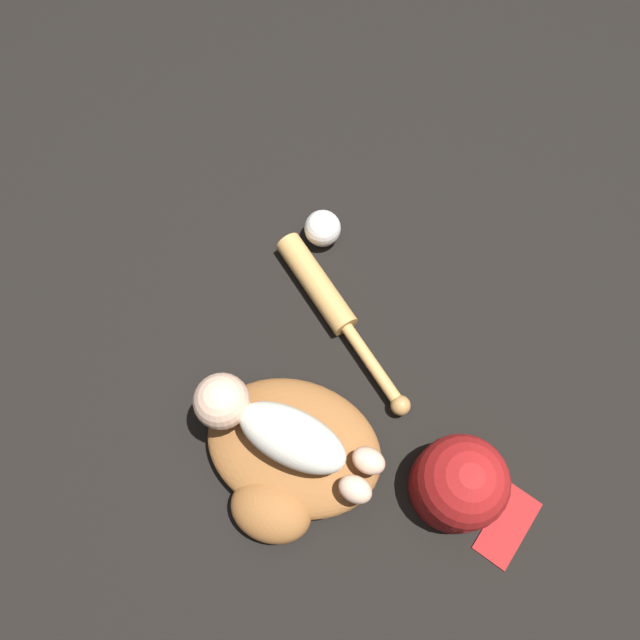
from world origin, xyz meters
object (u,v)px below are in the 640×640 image
at_px(baby_figure, 274,428).
at_px(baseball_bat, 329,302).
at_px(baseball_glove, 290,457).
at_px(baseball, 323,228).
at_px(baseball_cap, 461,483).

bearing_deg(baby_figure, baseball_bat, -75.32).
bearing_deg(baby_figure, baseball_glove, 159.27).
height_order(baseball, baseball_cap, baseball_cap).
xyz_separation_m(baby_figure, baseball_cap, (-0.32, -0.11, -0.06)).
distance_m(baseball_glove, baby_figure, 0.10).
distance_m(baseball_bat, baseball_cap, 0.44).
bearing_deg(baseball_bat, baseball_cap, 155.99).
bearing_deg(baseball, baseball_glove, 116.72).
relative_size(baby_figure, baseball, 4.57).
relative_size(baseball_bat, baseball, 5.31).
xyz_separation_m(baseball_bat, baseball_cap, (-0.40, 0.18, 0.04)).
height_order(baseball_glove, baseball, baseball_glove).
distance_m(baby_figure, baseball, 0.46).
distance_m(baseball_bat, baseball, 0.17).
bearing_deg(baseball, baseball_bat, 128.36).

